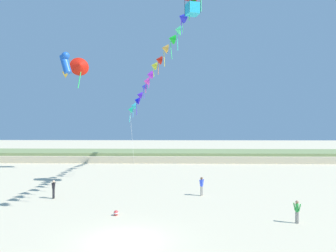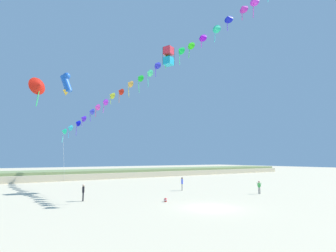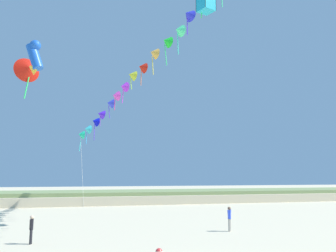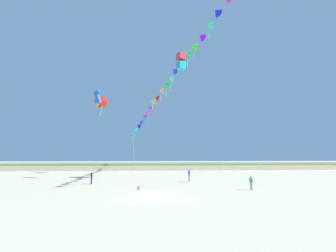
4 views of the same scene
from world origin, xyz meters
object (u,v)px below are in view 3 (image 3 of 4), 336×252
at_px(person_near_left, 31,227).
at_px(beach_ball, 159,252).
at_px(person_mid_center, 229,217).
at_px(large_kite_high_solo, 35,56).
at_px(large_kite_low_lead, 28,69).

distance_m(person_near_left, beach_ball, 8.15).
xyz_separation_m(person_mid_center, large_kite_high_solo, (-14.14, 3.99, 12.09)).
relative_size(large_kite_high_solo, beach_ball, 7.71).
distance_m(person_near_left, person_mid_center, 13.28).
xyz_separation_m(person_near_left, large_kite_high_solo, (-0.93, 5.42, 12.14)).
bearing_deg(person_near_left, beach_ball, -36.49).
bearing_deg(beach_ball, person_near_left, 143.51).
distance_m(person_near_left, large_kite_high_solo, 13.33).
distance_m(person_mid_center, large_kite_high_solo, 19.02).
relative_size(person_near_left, beach_ball, 4.51).
height_order(person_near_left, person_mid_center, person_mid_center).
relative_size(person_mid_center, large_kite_high_solo, 0.62).
distance_m(large_kite_low_lead, large_kite_high_solo, 10.40).
relative_size(person_near_left, person_mid_center, 0.95).
height_order(large_kite_high_solo, beach_ball, large_kite_high_solo).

